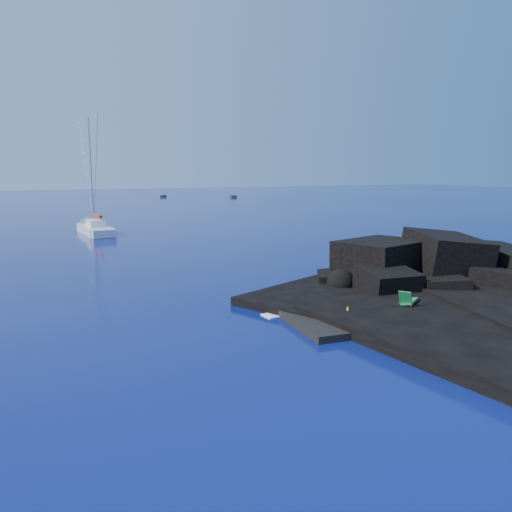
{
  "coord_description": "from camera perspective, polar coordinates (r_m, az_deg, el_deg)",
  "views": [
    {
      "loc": [
        -11.49,
        -19.39,
        7.42
      ],
      "look_at": [
        2.43,
        9.24,
        2.0
      ],
      "focal_mm": 35.0,
      "sensor_mm": 36.0,
      "label": 1
    }
  ],
  "objects": [
    {
      "name": "sunbather",
      "position": [
        26.98,
        14.55,
        -5.49
      ],
      "size": [
        1.71,
        0.58,
        0.22
      ],
      "primitive_type": null,
      "rotation": [
        0.0,
        0.0,
        0.1
      ],
      "color": "tan",
      "rests_on": "towel"
    },
    {
      "name": "beach",
      "position": [
        26.57,
        12.44,
        -6.78
      ],
      "size": [
        9.08,
        6.86,
        0.7
      ],
      "primitive_type": "cube",
      "rotation": [
        0.0,
        0.0,
        -0.1
      ],
      "color": "black",
      "rests_on": "ground"
    },
    {
      "name": "headland",
      "position": [
        34.0,
        21.14,
        -3.61
      ],
      "size": [
        24.0,
        24.0,
        3.6
      ],
      "primitive_type": null,
      "color": "black",
      "rests_on": "ground"
    },
    {
      "name": "surf_foam",
      "position": [
        30.36,
        7.92,
        -4.58
      ],
      "size": [
        10.0,
        8.0,
        0.06
      ],
      "primitive_type": null,
      "color": "white",
      "rests_on": "ground"
    },
    {
      "name": "deck_chair",
      "position": [
        27.25,
        17.08,
        -4.5
      ],
      "size": [
        1.89,
        1.62,
        1.21
      ],
      "primitive_type": null,
      "rotation": [
        0.0,
        0.0,
        0.59
      ],
      "color": "#186F38",
      "rests_on": "beach"
    },
    {
      "name": "marker_cone",
      "position": [
        25.25,
        10.44,
        -6.16
      ],
      "size": [
        0.35,
        0.35,
        0.51
      ],
      "primitive_type": "cone",
      "rotation": [
        0.0,
        0.0,
        -0.08
      ],
      "color": "orange",
      "rests_on": "beach"
    },
    {
      "name": "sailboat",
      "position": [
        63.26,
        -17.88,
        2.46
      ],
      "size": [
        3.54,
        13.31,
        13.81
      ],
      "primitive_type": null,
      "rotation": [
        0.0,
        0.0,
        0.06
      ],
      "color": "silver",
      "rests_on": "ground"
    },
    {
      "name": "towel",
      "position": [
        27.02,
        14.54,
        -5.77
      ],
      "size": [
        2.02,
        1.11,
        0.05
      ],
      "primitive_type": "cube",
      "rotation": [
        0.0,
        0.0,
        0.1
      ],
      "color": "white",
      "rests_on": "beach"
    },
    {
      "name": "distant_boat_b",
      "position": [
        144.6,
        -2.62,
        6.71
      ],
      "size": [
        2.65,
        4.92,
        0.63
      ],
      "primitive_type": "cube",
      "rotation": [
        0.0,
        0.0,
        -0.27
      ],
      "color": "#232328",
      "rests_on": "ground"
    },
    {
      "name": "distant_boat_a",
      "position": [
        149.44,
        -10.54,
        6.65
      ],
      "size": [
        2.81,
        4.4,
        0.56
      ],
      "primitive_type": "cube",
      "rotation": [
        0.0,
        0.0,
        -0.39
      ],
      "color": "black",
      "rests_on": "ground"
    },
    {
      "name": "ground",
      "position": [
        23.73,
        4.54,
        -8.59
      ],
      "size": [
        400.0,
        400.0,
        0.0
      ],
      "primitive_type": "plane",
      "color": "#04093C",
      "rests_on": "ground"
    }
  ]
}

